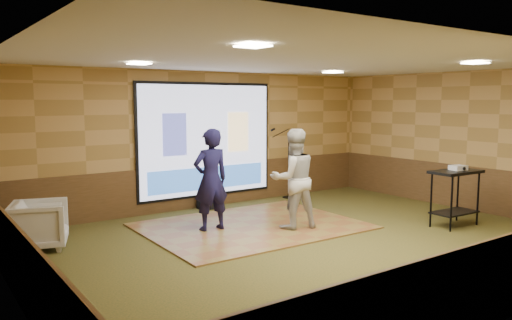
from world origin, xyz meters
TOP-DOWN VIEW (x-y plane):
  - ground at (0.00, 0.00)m, footprint 9.00×9.00m
  - room_shell at (0.00, 0.00)m, footprint 9.04×7.04m
  - wainscot_back at (0.00, 3.48)m, footprint 9.00×0.04m
  - wainscot_left at (-4.48, 0.00)m, footprint 0.04×7.00m
  - wainscot_right at (4.48, 0.00)m, footprint 0.04×7.00m
  - projector_screen at (0.00, 3.44)m, footprint 3.32×0.06m
  - downlight_nw at (-2.20, 1.80)m, footprint 0.32×0.32m
  - downlight_ne at (2.20, 1.80)m, footprint 0.32×0.32m
  - downlight_sw at (-2.20, -1.50)m, footprint 0.32×0.32m
  - downlight_se at (2.20, -1.50)m, footprint 0.32×0.32m
  - dance_floor at (-0.22, 1.39)m, footprint 3.96×3.04m
  - player_left at (-1.00, 1.55)m, footprint 0.69×0.48m
  - player_right at (0.31, 0.80)m, footprint 1.04×0.90m
  - av_table at (2.95, -0.77)m, footprint 1.01×0.53m
  - projector at (3.00, -0.77)m, footprint 0.32×0.28m
  - mic_stand at (2.07, 3.20)m, footprint 0.68×0.28m
  - banquet_chair at (-3.79, 2.21)m, footprint 1.06×1.05m
  - duffel_bag at (-0.09, 3.25)m, footprint 0.46×0.31m

SIDE VIEW (x-z plane):
  - ground at x=0.00m, z-range 0.00..0.00m
  - dance_floor at x=-0.22m, z-range 0.00..0.03m
  - duffel_bag at x=-0.09m, z-range 0.00..0.28m
  - banquet_chair at x=-3.79m, z-range 0.00..0.77m
  - wainscot_back at x=0.00m, z-range 0.00..0.95m
  - wainscot_left at x=-4.48m, z-range 0.00..0.95m
  - wainscot_right at x=4.48m, z-range 0.00..0.95m
  - mic_stand at x=2.07m, z-range -0.37..1.35m
  - av_table at x=2.95m, z-range 0.23..1.30m
  - player_right at x=0.31m, z-range 0.03..1.86m
  - player_left at x=-1.00m, z-range 0.03..1.87m
  - projector at x=3.00m, z-range 1.06..1.16m
  - projector_screen at x=0.00m, z-range 0.21..2.73m
  - room_shell at x=0.00m, z-range 0.58..3.60m
  - downlight_nw at x=-2.20m, z-range 2.96..2.98m
  - downlight_ne at x=2.20m, z-range 2.96..2.98m
  - downlight_sw at x=-2.20m, z-range 2.96..2.98m
  - downlight_se at x=2.20m, z-range 2.96..2.98m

